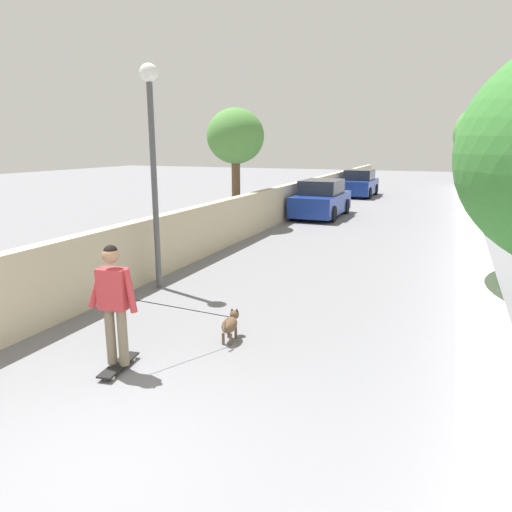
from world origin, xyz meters
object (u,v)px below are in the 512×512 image
Objects in this scene: car_near at (321,200)px; car_far at (359,184)px; tree_right_far at (494,134)px; person_skateboarder at (114,296)px; dog at (230,324)px; lamp_post at (152,140)px; tree_left_mid at (236,138)px; skateboard at (119,365)px.

car_near and car_far have the same top height.
tree_right_far reaches higher than person_skateboarder.
dog is (-15.70, 4.41, -3.13)m from tree_right_far.
person_skateboarder is at bearing 162.57° from tree_right_far.
lamp_post is (-13.74, 7.01, -0.34)m from tree_right_far.
lamp_post is at bearing 25.47° from person_skateboarder.
person_skateboarder is 1.92m from dog.
tree_left_mid reaches higher than car_near.
tree_left_mid is 7.94m from lamp_post.
dog is 0.46× the size of car_far.
tree_left_mid is 11.02m from dog.
skateboard is 0.98m from person_skateboarder.
person_skateboarder is (-0.00, 0.00, 0.98)m from skateboard.
skateboard is 0.20× the size of car_near.
tree_right_far reaches higher than car_far.
tree_right_far is 9.27m from car_far.
tree_right_far is at bearing -17.43° from person_skateboarder.
lamp_post is 4.28m from person_skateboarder.
tree_right_far is 7.40m from car_near.
car_near is (13.15, 2.00, 0.44)m from dog.
lamp_post reaches higher than person_skateboarder.
skateboard is 14.66m from car_near.
car_far is at bearing 5.23° from dog.
tree_right_far is 18.13m from person_skateboarder.
tree_left_mid is at bearing 124.42° from tree_right_far.
tree_right_far is (6.00, -8.76, 0.19)m from tree_left_mid.
tree_right_far reaches higher than dog.
car_near is (14.61, 1.02, -0.34)m from person_skateboarder.
car_near is at bearing 4.01° from person_skateboarder.
car_near reaches higher than skateboard.
car_far is at bearing 2.52° from skateboard.
tree_left_mid reaches higher than car_far.
car_near is (-2.55, 6.41, -2.69)m from tree_right_far.
skateboard is at bearing -175.99° from car_near.
car_far reaches higher than skateboard.
skateboard is (-11.16, -3.37, -3.15)m from tree_left_mid.
lamp_post is 4.29m from dog.
tree_right_far is 5.78× the size of skateboard.
skateboard is at bearing 0.00° from person_skateboarder.
lamp_post is 5.49× the size of skateboard.
lamp_post reaches higher than car_far.
tree_left_mid is at bearing 145.79° from car_near.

